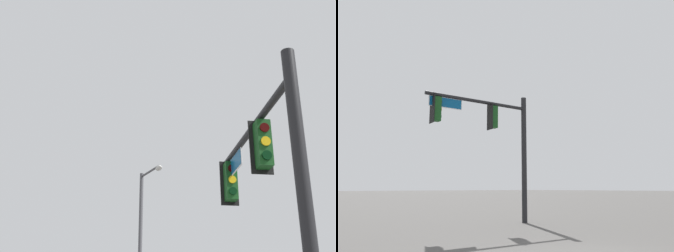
% 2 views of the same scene
% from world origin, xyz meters
% --- Properties ---
extents(signal_pole_near, '(5.53, 1.05, 6.43)m').
position_xyz_m(signal_pole_near, '(-3.41, -8.09, 4.36)').
color(signal_pole_near, black).
rests_on(signal_pole_near, ground_plane).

